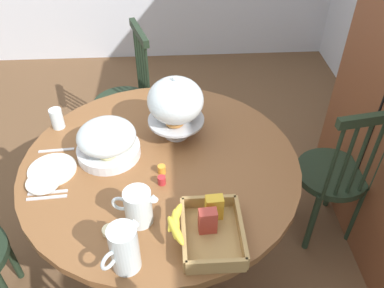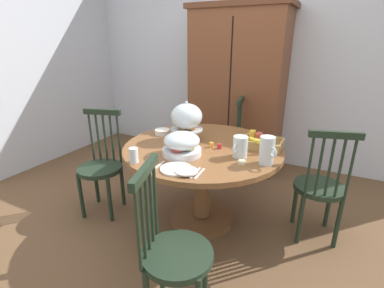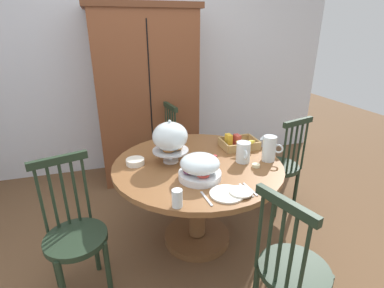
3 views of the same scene
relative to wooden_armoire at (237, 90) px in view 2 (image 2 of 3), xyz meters
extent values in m
plane|color=brown|center=(0.11, -1.50, -0.98)|extent=(10.00, 10.00, 0.00)
cube|color=silver|center=(0.11, 0.33, 0.32)|extent=(4.80, 0.06, 2.60)
cube|color=silver|center=(-2.32, -1.14, 0.32)|extent=(0.06, 4.32, 2.60)
cube|color=brown|center=(0.00, 0.00, -0.03)|extent=(1.10, 0.56, 1.90)
cube|color=#59301C|center=(0.00, 0.00, 0.95)|extent=(1.18, 0.60, 0.06)
cube|color=black|center=(0.00, -0.28, 0.06)|extent=(0.01, 0.01, 1.52)
cylinder|color=brown|center=(0.17, -1.38, -0.26)|extent=(1.31, 1.31, 0.04)
cylinder|color=brown|center=(0.17, -1.38, -0.60)|extent=(0.14, 0.14, 0.63)
cylinder|color=brown|center=(0.17, -1.38, -0.95)|extent=(0.56, 0.56, 0.06)
cylinder|color=#1E2D1E|center=(0.02, -0.44, -0.53)|extent=(0.40, 0.40, 0.04)
cylinder|color=#1E2D1E|center=(-0.14, -0.32, -0.76)|extent=(0.04, 0.04, 0.45)
cylinder|color=#1E2D1E|center=(-0.10, -0.60, -0.76)|extent=(0.04, 0.04, 0.45)
cylinder|color=#1E2D1E|center=(0.14, -0.28, -0.76)|extent=(0.04, 0.04, 0.45)
cylinder|color=#1E2D1E|center=(0.18, -0.55, -0.76)|extent=(0.04, 0.04, 0.45)
cylinder|color=#1E2D1E|center=(0.15, -0.27, -0.29)|extent=(0.02, 0.02, 0.48)
cylinder|color=#1E2D1E|center=(0.17, -0.34, -0.29)|extent=(0.02, 0.02, 0.48)
cylinder|color=#1E2D1E|center=(0.18, -0.41, -0.29)|extent=(0.02, 0.02, 0.48)
cylinder|color=#1E2D1E|center=(0.19, -0.48, -0.29)|extent=(0.02, 0.02, 0.48)
cylinder|color=#1E2D1E|center=(0.20, -0.55, -0.29)|extent=(0.02, 0.02, 0.48)
cube|color=#1E2D1E|center=(0.18, -0.41, -0.03)|extent=(0.09, 0.36, 0.05)
cylinder|color=#1E2D1E|center=(-0.74, -1.66, -0.53)|extent=(0.40, 0.40, 0.04)
cylinder|color=#1E2D1E|center=(-0.84, -1.83, -0.76)|extent=(0.04, 0.04, 0.45)
cylinder|color=#1E2D1E|center=(-0.57, -1.75, -0.76)|extent=(0.04, 0.04, 0.45)
cylinder|color=#1E2D1E|center=(-0.92, -1.57, -0.76)|extent=(0.04, 0.04, 0.45)
cylinder|color=#1E2D1E|center=(-0.65, -1.48, -0.76)|extent=(0.04, 0.04, 0.45)
cylinder|color=#1E2D1E|center=(-0.92, -1.55, -0.29)|extent=(0.02, 0.02, 0.48)
cylinder|color=#1E2D1E|center=(-0.86, -1.53, -0.29)|extent=(0.02, 0.02, 0.48)
cylinder|color=#1E2D1E|center=(-0.79, -1.51, -0.29)|extent=(0.02, 0.02, 0.48)
cylinder|color=#1E2D1E|center=(-0.72, -1.49, -0.29)|extent=(0.02, 0.02, 0.48)
cylinder|color=#1E2D1E|center=(-0.65, -1.46, -0.29)|extent=(0.02, 0.02, 0.48)
cube|color=#1E2D1E|center=(-0.79, -1.51, -0.03)|extent=(0.35, 0.14, 0.05)
cylinder|color=#1E2D1E|center=(0.45, -2.30, -0.53)|extent=(0.40, 0.40, 0.04)
cylinder|color=#1E2D1E|center=(0.55, -2.12, -0.76)|extent=(0.04, 0.04, 0.45)
cylinder|color=#1E2D1E|center=(0.28, -2.20, -0.76)|extent=(0.04, 0.04, 0.45)
cylinder|color=#1E2D1E|center=(0.34, -2.48, -0.29)|extent=(0.02, 0.02, 0.48)
cylinder|color=#1E2D1E|center=(0.32, -2.41, -0.29)|extent=(0.02, 0.02, 0.48)
cylinder|color=#1E2D1E|center=(0.30, -2.34, -0.29)|extent=(0.02, 0.02, 0.48)
cylinder|color=#1E2D1E|center=(0.28, -2.28, -0.29)|extent=(0.02, 0.02, 0.48)
cylinder|color=#1E2D1E|center=(0.26, -2.21, -0.29)|extent=(0.02, 0.02, 0.48)
cube|color=#1E2D1E|center=(0.30, -2.34, -0.03)|extent=(0.14, 0.35, 0.05)
cylinder|color=#1E2D1E|center=(1.09, -1.12, -0.53)|extent=(0.40, 0.40, 0.04)
cylinder|color=#1E2D1E|center=(1.19, -0.94, -0.76)|extent=(0.04, 0.04, 0.45)
cylinder|color=#1E2D1E|center=(0.92, -1.02, -0.76)|extent=(0.04, 0.04, 0.45)
cylinder|color=#1E2D1E|center=(1.27, -1.21, -0.76)|extent=(0.04, 0.04, 0.45)
cylinder|color=#1E2D1E|center=(1.00, -1.29, -0.76)|extent=(0.04, 0.04, 0.45)
cylinder|color=#1E2D1E|center=(1.27, -1.23, -0.29)|extent=(0.02, 0.02, 0.48)
cylinder|color=#1E2D1E|center=(1.21, -1.25, -0.29)|extent=(0.02, 0.02, 0.48)
cylinder|color=#1E2D1E|center=(1.14, -1.27, -0.29)|extent=(0.02, 0.02, 0.48)
cylinder|color=#1E2D1E|center=(1.07, -1.29, -0.29)|extent=(0.02, 0.02, 0.48)
cylinder|color=#1E2D1E|center=(1.00, -1.31, -0.29)|extent=(0.02, 0.02, 0.48)
cube|color=#1E2D1E|center=(1.14, -1.27, -0.03)|extent=(0.36, 0.13, 0.05)
cylinder|color=silver|center=(-0.02, -1.30, -0.24)|extent=(0.12, 0.12, 0.02)
cylinder|color=silver|center=(-0.02, -1.30, -0.20)|extent=(0.03, 0.03, 0.09)
cylinder|color=silver|center=(-0.02, -1.30, -0.15)|extent=(0.28, 0.28, 0.01)
torus|color=#B27033|center=(0.02, -1.31, -0.12)|extent=(0.10, 0.10, 0.03)
torus|color=#D19347|center=(-0.05, -1.26, -0.12)|extent=(0.10, 0.10, 0.03)
torus|color=#935628|center=(-0.04, -1.33, -0.12)|extent=(0.10, 0.10, 0.03)
ellipsoid|color=silver|center=(-0.02, -1.30, -0.03)|extent=(0.27, 0.27, 0.22)
sphere|color=silver|center=(-0.02, -1.30, 0.09)|extent=(0.02, 0.02, 0.02)
cylinder|color=silver|center=(0.11, -1.63, -0.22)|extent=(0.30, 0.30, 0.05)
ellipsoid|color=beige|center=(0.18, -1.62, -0.18)|extent=(0.09, 0.09, 0.03)
ellipsoid|color=#8CBF59|center=(0.12, -1.56, -0.18)|extent=(0.09, 0.09, 0.03)
ellipsoid|color=#6B2D4C|center=(0.04, -1.62, -0.18)|extent=(0.09, 0.09, 0.03)
ellipsoid|color=#CC3D33|center=(0.11, -1.69, -0.18)|extent=(0.09, 0.09, 0.03)
ellipsoid|color=silver|center=(0.11, -1.63, -0.13)|extent=(0.28, 0.28, 0.13)
cylinder|color=silver|center=(0.72, -1.50, -0.14)|extent=(0.10, 0.10, 0.20)
cylinder|color=orange|center=(0.72, -1.50, -0.17)|extent=(0.09, 0.09, 0.14)
cone|color=silver|center=(0.68, -1.46, -0.06)|extent=(0.05, 0.05, 0.03)
torus|color=silver|center=(0.78, -1.55, -0.13)|extent=(0.07, 0.06, 0.07)
cylinder|color=silver|center=(0.52, -1.46, -0.16)|extent=(0.11, 0.11, 0.16)
cylinder|color=white|center=(0.52, -1.46, -0.19)|extent=(0.10, 0.10, 0.11)
cone|color=silver|center=(0.53, -1.40, -0.10)|extent=(0.04, 0.04, 0.03)
torus|color=silver|center=(0.51, -1.53, -0.16)|extent=(0.03, 0.08, 0.07)
cube|color=tan|center=(0.62, -1.18, -0.24)|extent=(0.30, 0.22, 0.01)
cube|color=tan|center=(0.62, -1.29, -0.21)|extent=(0.30, 0.02, 0.07)
cube|color=tan|center=(0.62, -1.07, -0.21)|extent=(0.30, 0.02, 0.07)
cube|color=tan|center=(0.47, -1.18, -0.21)|extent=(0.02, 0.22, 0.07)
cube|color=tan|center=(0.77, -1.18, -0.21)|extent=(0.02, 0.22, 0.07)
cube|color=gold|center=(0.53, -1.16, -0.18)|extent=(0.05, 0.07, 0.11)
cube|color=#B23D33|center=(0.59, -1.20, -0.18)|extent=(0.05, 0.07, 0.11)
ellipsoid|color=yellow|center=(0.59, -1.32, -0.15)|extent=(0.14, 0.08, 0.05)
ellipsoid|color=yellow|center=(0.62, -1.32, -0.15)|extent=(0.13, 0.03, 0.05)
ellipsoid|color=yellow|center=(0.65, -1.32, -0.15)|extent=(0.14, 0.08, 0.05)
cylinder|color=white|center=(0.21, -1.88, -0.24)|extent=(0.22, 0.22, 0.01)
cylinder|color=white|center=(0.30, -1.90, -0.23)|extent=(0.15, 0.15, 0.01)
cylinder|color=white|center=(-0.29, -1.27, -0.22)|extent=(0.14, 0.14, 0.04)
cylinder|color=silver|center=(-0.12, -1.91, -0.19)|extent=(0.06, 0.06, 0.11)
cylinder|color=beige|center=(0.58, -1.58, -0.23)|extent=(0.06, 0.06, 0.02)
cylinder|color=#B7282D|center=(0.32, -1.37, -0.22)|extent=(0.04, 0.04, 0.04)
cylinder|color=orange|center=(0.25, -1.37, -0.22)|extent=(0.04, 0.04, 0.04)
cube|color=silver|center=(0.35, -1.87, -0.24)|extent=(0.03, 0.17, 0.01)
cube|color=silver|center=(0.38, -1.87, -0.24)|extent=(0.03, 0.17, 0.01)
cube|color=silver|center=(0.07, -1.89, -0.24)|extent=(0.03, 0.17, 0.01)
camera|label=1|loc=(1.55, -1.31, 1.03)|focal=37.00mm
camera|label=2|loc=(1.09, -3.37, 0.58)|focal=26.25mm
camera|label=3|loc=(-0.46, -3.32, 0.74)|focal=27.12mm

